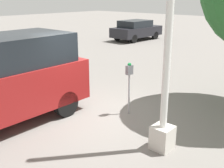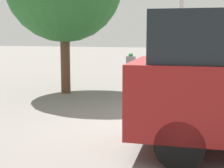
{
  "view_description": "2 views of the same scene",
  "coord_description": "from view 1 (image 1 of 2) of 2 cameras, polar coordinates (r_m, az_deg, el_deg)",
  "views": [
    {
      "loc": [
        5.24,
        5.39,
        3.31
      ],
      "look_at": [
        -0.02,
        0.59,
        1.05
      ],
      "focal_mm": 45.0,
      "sensor_mm": 36.0,
      "label": 1
    },
    {
      "loc": [
        0.97,
        -7.28,
        1.99
      ],
      "look_at": [
        -1.04,
        0.31,
        0.82
      ],
      "focal_mm": 55.0,
      "sensor_mm": 36.0,
      "label": 2
    }
  ],
  "objects": [
    {
      "name": "car_distant",
      "position": [
        21.85,
        4.96,
        10.94
      ],
      "size": [
        4.23,
        1.94,
        1.5
      ],
      "rotation": [
        0.0,
        0.0,
        3.11
      ],
      "color": "black",
      "rests_on": "ground"
    },
    {
      "name": "ground_plane",
      "position": [
        8.21,
        -3.15,
        -6.17
      ],
      "size": [
        80.0,
        80.0,
        0.0
      ],
      "primitive_type": "plane",
      "color": "slate"
    },
    {
      "name": "parking_meter_near",
      "position": [
        7.89,
        3.52,
        1.51
      ],
      "size": [
        0.21,
        0.14,
        1.53
      ],
      "rotation": [
        0.0,
        0.0,
        -0.16
      ],
      "color": "#9E9EA3",
      "rests_on": "ground"
    },
    {
      "name": "parked_van",
      "position": [
        7.83,
        -21.37,
        1.13
      ],
      "size": [
        4.45,
        2.11,
        2.33
      ],
      "rotation": [
        0.0,
        0.0,
        0.02
      ],
      "color": "maroon",
      "rests_on": "ground"
    },
    {
      "name": "lamp_post",
      "position": [
        5.94,
        10.88,
        1.13
      ],
      "size": [
        0.44,
        0.44,
        5.33
      ],
      "color": "beige",
      "rests_on": "ground"
    }
  ]
}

